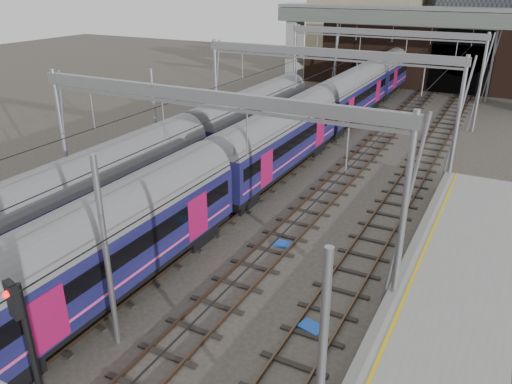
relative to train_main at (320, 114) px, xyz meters
The scene contains 10 objects.
ground 27.04m from the train_main, 85.74° to the right, with size 160.00×160.00×0.00m, color #38332D.
tracks 12.26m from the train_main, 80.43° to the right, with size 14.40×80.00×0.22m.
overhead_line 7.10m from the train_main, 69.58° to the right, with size 16.80×80.00×8.00m.
retaining_wall 25.38m from the train_main, 82.28° to the left, with size 28.00×2.75×9.00m.
overbridge 19.85m from the train_main, 84.04° to the left, with size 28.00×3.00×9.25m.
train_main is the anchor object (origin of this frame).
train_second 11.92m from the train_main, 109.61° to the right, with size 2.63×30.46×4.58m.
signal_near_centre 29.19m from the train_main, 83.52° to the right, with size 0.41×0.48×5.38m.
equip_cover_b 16.53m from the train_main, 75.02° to the right, with size 0.87×0.61×0.10m, color blue.
equip_cover_c 22.53m from the train_main, 69.61° to the right, with size 0.90×0.63×0.11m, color blue.
Camera 1 is at (10.89, -8.25, 11.85)m, focal length 35.00 mm.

